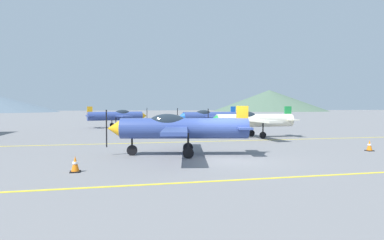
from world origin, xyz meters
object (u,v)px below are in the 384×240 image
at_px(car_sedan, 192,117).
at_px(airplane_mid, 252,120).
at_px(airplane_far, 208,116).
at_px(airplane_back, 118,116).
at_px(traffic_cone_front, 369,146).
at_px(traffic_cone_side, 75,164).
at_px(airplane_near, 179,128).

bearing_deg(car_sedan, airplane_mid, -90.97).
height_order(airplane_mid, airplane_far, same).
bearing_deg(airplane_back, airplane_far, -26.22).
relative_size(airplane_mid, traffic_cone_front, 13.58).
distance_m(airplane_back, traffic_cone_side, 25.95).
bearing_deg(car_sedan, traffic_cone_front, -84.96).
bearing_deg(car_sedan, airplane_far, -94.79).
bearing_deg(airplane_back, airplane_mid, -55.85).
bearing_deg(traffic_cone_front, airplane_mid, 110.05).
relative_size(airplane_mid, traffic_cone_side, 13.58).
relative_size(airplane_mid, car_sedan, 1.73).
relative_size(airplane_far, car_sedan, 1.74).
xyz_separation_m(airplane_far, airplane_back, (-9.43, 4.64, 0.00)).
xyz_separation_m(airplane_near, car_sedan, (7.51, 30.30, -0.51)).
height_order(airplane_back, traffic_cone_front, airplane_back).
relative_size(airplane_far, traffic_cone_front, 13.62).
height_order(airplane_back, car_sedan, airplane_back).
bearing_deg(airplane_back, traffic_cone_side, -93.21).
distance_m(airplane_near, airplane_back, 22.88).
xyz_separation_m(airplane_far, car_sedan, (1.03, 12.25, -0.51)).
distance_m(traffic_cone_front, traffic_cone_side, 14.85).
height_order(airplane_mid, car_sedan, airplane_mid).
height_order(airplane_near, airplane_mid, same).
bearing_deg(airplane_far, airplane_mid, -86.38).
relative_size(airplane_far, airplane_back, 1.00).
relative_size(airplane_near, car_sedan, 1.73).
distance_m(airplane_far, traffic_cone_side, 23.89).
height_order(airplane_mid, traffic_cone_side, airplane_mid).
height_order(airplane_near, car_sedan, airplane_near).
relative_size(airplane_back, traffic_cone_side, 13.56).
bearing_deg(airplane_near, traffic_cone_side, -143.98).
height_order(airplane_mid, traffic_cone_front, airplane_mid).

